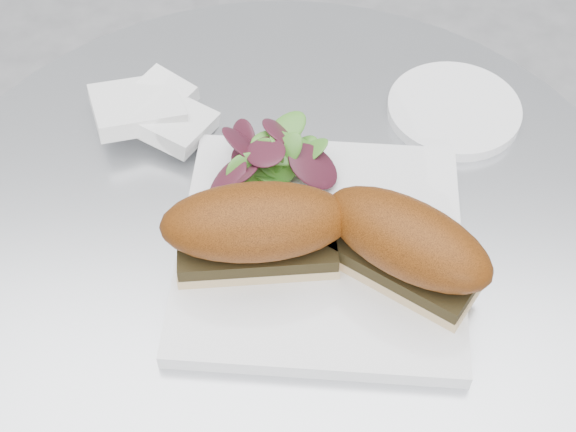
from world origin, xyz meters
The scene contains 7 objects.
table centered at (0.00, 0.00, 0.49)m, with size 0.70×0.70×0.73m.
plate centered at (0.04, -0.02, 0.74)m, with size 0.25×0.25×0.02m, color white.
sandwich_left centered at (-0.02, -0.04, 0.79)m, with size 0.17×0.09×0.08m.
sandwich_right centered at (0.10, -0.05, 0.79)m, with size 0.16×0.14×0.08m.
salad centered at (-0.01, 0.05, 0.77)m, with size 0.10×0.10×0.05m, color #589932, non-canonical shape.
napkin centered at (-0.13, 0.13, 0.74)m, with size 0.12×0.12×0.02m, color white, non-canonical shape.
saucer centered at (0.17, 0.16, 0.74)m, with size 0.14×0.14×0.01m, color white.
Camera 1 is at (0.02, -0.45, 1.31)m, focal length 50.00 mm.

